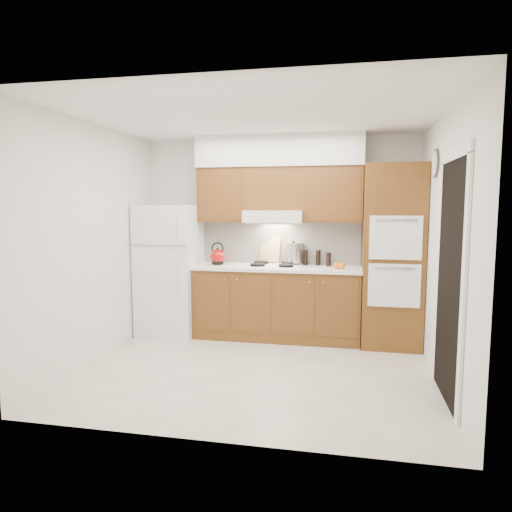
{
  "coord_description": "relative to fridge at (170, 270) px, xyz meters",
  "views": [
    {
      "loc": [
        0.9,
        -4.53,
        1.72
      ],
      "look_at": [
        -0.1,
        0.45,
        1.15
      ],
      "focal_mm": 32.0,
      "sensor_mm": 36.0,
      "label": 1
    }
  ],
  "objects": [
    {
      "name": "oven_cabinet",
      "position": [
        2.85,
        0.03,
        0.24
      ],
      "size": [
        0.7,
        0.65,
        2.2
      ],
      "primitive_type": "cube",
      "color": "brown",
      "rests_on": "floor"
    },
    {
      "name": "cutting_board",
      "position": [
        1.3,
        0.31,
        0.28
      ],
      "size": [
        0.28,
        0.14,
        0.36
      ],
      "primitive_type": "cube",
      "rotation": [
        -0.21,
        0.0,
        -0.17
      ],
      "color": "tan",
      "rests_on": "countertop"
    },
    {
      "name": "kettle",
      "position": [
        0.64,
        0.05,
        0.19
      ],
      "size": [
        0.22,
        0.22,
        0.19
      ],
      "primitive_type": "sphere",
      "rotation": [
        0.0,
        0.0,
        -0.12
      ],
      "color": "maroon",
      "rests_on": "countertop"
    },
    {
      "name": "orange_near",
      "position": [
        2.25,
        -0.06,
        0.12
      ],
      "size": [
        0.1,
        0.1,
        0.08
      ],
      "primitive_type": "sphere",
      "rotation": [
        0.0,
        0.0,
        0.37
      ],
      "color": "orange",
      "rests_on": "countertop"
    },
    {
      "name": "soffit",
      "position": [
        1.43,
        0.18,
        1.54
      ],
      "size": [
        2.13,
        0.36,
        0.4
      ],
      "primitive_type": "cube",
      "color": "silver",
      "rests_on": "wall_back"
    },
    {
      "name": "ceiling",
      "position": [
        1.41,
        -1.14,
        1.74
      ],
      "size": [
        3.6,
        3.6,
        0.0
      ],
      "primitive_type": "plane",
      "color": "white",
      "rests_on": "wall_back"
    },
    {
      "name": "wall_left",
      "position": [
        -0.4,
        -1.14,
        0.44
      ],
      "size": [
        0.02,
        3.0,
        2.6
      ],
      "primitive_type": "cube",
      "color": "white",
      "rests_on": "floor"
    },
    {
      "name": "condiment_b",
      "position": [
        1.94,
        0.27,
        0.18
      ],
      "size": [
        0.08,
        0.08,
        0.2
      ],
      "primitive_type": "cylinder",
      "rotation": [
        0.0,
        0.0,
        0.39
      ],
      "color": "black",
      "rests_on": "countertop"
    },
    {
      "name": "wall_right",
      "position": [
        3.21,
        -1.14,
        0.44
      ],
      "size": [
        0.02,
        3.0,
        2.6
      ],
      "primitive_type": "cube",
      "color": "white",
      "rests_on": "floor"
    },
    {
      "name": "upper_cab_right",
      "position": [
        2.12,
        0.19,
        0.99
      ],
      "size": [
        0.73,
        0.33,
        0.7
      ],
      "primitive_type": "cube",
      "color": "brown",
      "rests_on": "wall_back"
    },
    {
      "name": "floor",
      "position": [
        1.41,
        -1.14,
        -0.86
      ],
      "size": [
        3.6,
        3.6,
        0.0
      ],
      "primitive_type": "plane",
      "color": "beige",
      "rests_on": "ground"
    },
    {
      "name": "range_hood",
      "position": [
        1.38,
        0.13,
        0.71
      ],
      "size": [
        0.75,
        0.45,
        0.15
      ],
      "primitive_type": "cube",
      "color": "silver",
      "rests_on": "wall_back"
    },
    {
      "name": "orange_far",
      "position": [
        2.19,
        -0.03,
        0.12
      ],
      "size": [
        0.1,
        0.1,
        0.08
      ],
      "primitive_type": "sphere",
      "rotation": [
        0.0,
        0.0,
        0.39
      ],
      "color": "#EE560C",
      "rests_on": "countertop"
    },
    {
      "name": "condiment_a",
      "position": [
        1.78,
        0.25,
        0.18
      ],
      "size": [
        0.07,
        0.07,
        0.2
      ],
      "primitive_type": "cylinder",
      "rotation": [
        0.0,
        0.0,
        0.2
      ],
      "color": "black",
      "rests_on": "countertop"
    },
    {
      "name": "countertop",
      "position": [
        1.43,
        0.05,
        0.06
      ],
      "size": [
        2.13,
        0.62,
        0.04
      ],
      "primitive_type": "cube",
      "color": "white",
      "rests_on": "base_cabinets"
    },
    {
      "name": "condiment_c",
      "position": [
        2.08,
        0.19,
        0.17
      ],
      "size": [
        0.06,
        0.06,
        0.18
      ],
      "primitive_type": "cylinder",
      "rotation": [
        0.0,
        0.0,
        -0.03
      ],
      "color": "black",
      "rests_on": "countertop"
    },
    {
      "name": "upper_cab_left",
      "position": [
        0.69,
        0.19,
        0.99
      ],
      "size": [
        0.63,
        0.33,
        0.7
      ],
      "primitive_type": "cube",
      "color": "brown",
      "rests_on": "wall_back"
    },
    {
      "name": "doorway",
      "position": [
        3.19,
        -1.49,
        0.19
      ],
      "size": [
        0.02,
        0.9,
        2.1
      ],
      "primitive_type": "cube",
      "color": "black",
      "rests_on": "floor"
    },
    {
      "name": "wall_clock",
      "position": [
        3.19,
        -0.59,
        1.29
      ],
      "size": [
        0.02,
        0.3,
        0.3
      ],
      "primitive_type": "cylinder",
      "rotation": [
        0.0,
        1.57,
        0.0
      ],
      "color": "#3F3833",
      "rests_on": "wall_right"
    },
    {
      "name": "wall_back",
      "position": [
        1.41,
        0.36,
        0.44
      ],
      "size": [
        3.6,
        0.02,
        2.6
      ],
      "primitive_type": "cube",
      "color": "white",
      "rests_on": "floor"
    },
    {
      "name": "cooktop",
      "position": [
        1.38,
        0.07,
        0.09
      ],
      "size": [
        0.74,
        0.5,
        0.01
      ],
      "primitive_type": "cube",
      "color": "white",
      "rests_on": "countertop"
    },
    {
      "name": "stock_pot",
      "position": [
        1.62,
        0.25,
        0.23
      ],
      "size": [
        0.25,
        0.25,
        0.25
      ],
      "primitive_type": "cylinder",
      "rotation": [
        0.0,
        0.0,
        -0.05
      ],
      "color": "silver",
      "rests_on": "cooktop"
    },
    {
      "name": "upper_cab_over_hood",
      "position": [
        1.38,
        0.19,
        1.06
      ],
      "size": [
        0.75,
        0.33,
        0.55
      ],
      "primitive_type": "cube",
      "color": "brown",
      "rests_on": "range_hood"
    },
    {
      "name": "backsplash",
      "position": [
        1.43,
        0.34,
        0.36
      ],
      "size": [
        2.11,
        0.03,
        0.56
      ],
      "primitive_type": "cube",
      "color": "white",
      "rests_on": "countertop"
    },
    {
      "name": "base_cabinets",
      "position": [
        1.43,
        0.06,
        -0.41
      ],
      "size": [
        2.11,
        0.6,
        0.9
      ],
      "primitive_type": "cube",
      "color": "brown",
      "rests_on": "floor"
    },
    {
      "name": "fridge",
      "position": [
        0.0,
        0.0,
        0.0
      ],
      "size": [
        0.75,
        0.72,
        1.72
      ],
      "primitive_type": "cube",
      "color": "white",
      "rests_on": "floor"
    }
  ]
}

